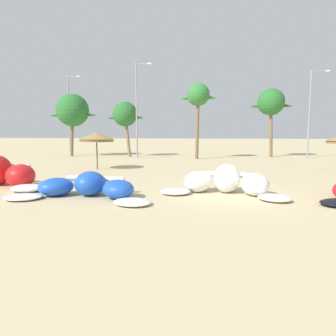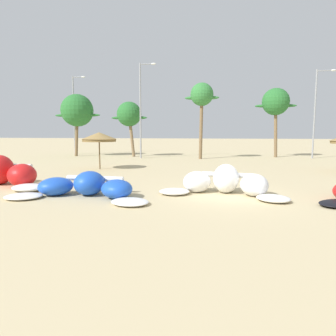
% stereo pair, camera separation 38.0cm
% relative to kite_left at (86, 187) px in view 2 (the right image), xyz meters
% --- Properties ---
extents(ground_plane, '(260.00, 260.00, 0.00)m').
position_rel_kite_left_xyz_m(ground_plane, '(6.48, 1.36, -0.44)').
color(ground_plane, '#C6B284').
extents(kite_left, '(7.01, 3.33, 1.13)m').
position_rel_kite_left_xyz_m(kite_left, '(0.00, 0.00, 0.00)').
color(kite_left, white).
rests_on(kite_left, ground).
extents(kite_left_of_center, '(6.14, 3.36, 1.41)m').
position_rel_kite_left_xyz_m(kite_left_of_center, '(6.30, 1.68, 0.10)').
color(kite_left_of_center, white).
rests_on(kite_left_of_center, ground).
extents(beach_umbrella_near_van, '(2.78, 2.78, 2.95)m').
position_rel_kite_left_xyz_m(beach_umbrella_near_van, '(-3.44, 10.06, 2.14)').
color(beach_umbrella_near_van, brown).
rests_on(beach_umbrella_near_van, ground).
extents(palm_leftmost, '(5.89, 3.93, 7.56)m').
position_rel_kite_left_xyz_m(palm_leftmost, '(-11.26, 22.37, 5.12)').
color(palm_leftmost, brown).
rests_on(palm_leftmost, ground).
extents(palm_left, '(4.44, 2.96, 6.60)m').
position_rel_kite_left_xyz_m(palm_left, '(-4.84, 22.88, 4.61)').
color(palm_left, '#7F6647').
rests_on(palm_left, ground).
extents(palm_left_of_gap, '(3.74, 2.49, 8.28)m').
position_rel_kite_left_xyz_m(palm_left_of_gap, '(3.97, 20.93, 6.39)').
color(palm_left_of_gap, brown).
rests_on(palm_left_of_gap, ground).
extents(palm_center_left, '(4.71, 3.14, 8.05)m').
position_rel_kite_left_xyz_m(palm_center_left, '(12.32, 24.77, 5.95)').
color(palm_center_left, brown).
rests_on(palm_center_left, ground).
extents(lamppost_west, '(1.84, 0.24, 10.29)m').
position_rel_kite_left_xyz_m(lamppost_west, '(-13.14, 25.50, 5.26)').
color(lamppost_west, gray).
rests_on(lamppost_west, ground).
extents(lamppost_west_center, '(1.89, 0.24, 10.55)m').
position_rel_kite_left_xyz_m(lamppost_west_center, '(-2.73, 20.73, 5.40)').
color(lamppost_west_center, gray).
rests_on(lamppost_west_center, ground).
extents(lamppost_east_center, '(2.06, 0.24, 9.79)m').
position_rel_kite_left_xyz_m(lamppost_east_center, '(16.51, 23.69, 5.03)').
color(lamppost_east_center, gray).
rests_on(lamppost_east_center, ground).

